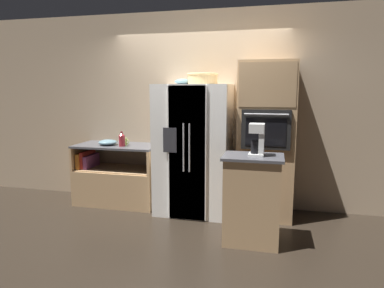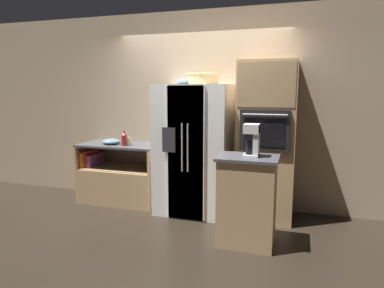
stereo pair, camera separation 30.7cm
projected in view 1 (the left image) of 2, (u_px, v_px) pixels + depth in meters
name	position (u px, v px, depth m)	size (l,w,h in m)	color
ground_plane	(193.00, 211.00, 4.81)	(20.00, 20.00, 0.00)	black
wall_back	(200.00, 110.00, 5.01)	(12.00, 0.06, 2.80)	tan
counter_left	(118.00, 182.00, 5.13)	(1.22, 0.62, 0.89)	tan
refrigerator	(194.00, 149.00, 4.69)	(0.99, 0.79, 1.76)	white
wall_oven	(266.00, 140.00, 4.51)	(0.72, 0.69, 2.05)	tan
island_counter	(252.00, 199.00, 3.77)	(0.65, 0.49, 0.99)	tan
wicker_basket	(203.00, 78.00, 4.59)	(0.42, 0.42, 0.15)	tan
fruit_bowl	(183.00, 82.00, 4.65)	(0.23, 0.23, 0.08)	#668C99
bottle_tall	(122.00, 139.00, 4.88)	(0.09, 0.09, 0.21)	maroon
mug	(125.00, 142.00, 4.99)	(0.11, 0.08, 0.10)	#B2D166
mixing_bowl	(108.00, 142.00, 5.00)	(0.27, 0.27, 0.08)	#668C99
coffee_maker	(258.00, 138.00, 3.66)	(0.16, 0.18, 0.35)	white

